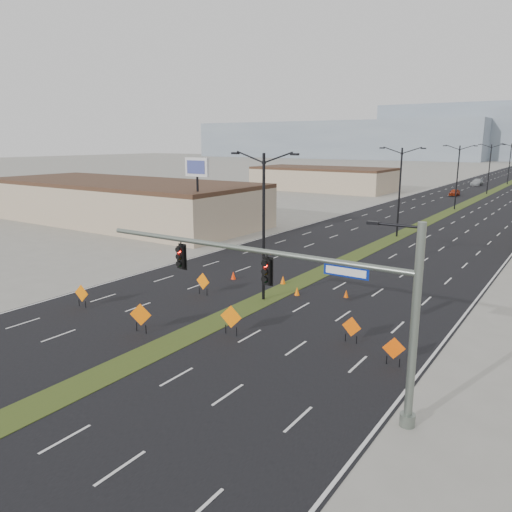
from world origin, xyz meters
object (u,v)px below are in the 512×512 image
Objects in this scene: construction_sign_4 at (352,328)px; cone_2 at (297,291)px; car_far at (477,182)px; streetlight_4 at (510,162)px; streetlight_0 at (264,223)px; cone_0 at (233,275)px; construction_sign_1 at (141,316)px; construction_sign_2 at (203,282)px; signal_mast at (304,288)px; construction_sign_3 at (231,318)px; cone_1 at (346,294)px; pole_sign_west at (197,174)px; streetlight_1 at (400,189)px; streetlight_2 at (457,175)px; construction_sign_0 at (82,294)px; streetlight_3 at (489,167)px; cone_3 at (283,280)px; car_left at (454,192)px; construction_sign_5 at (394,349)px.

construction_sign_4 reaches higher than cone_2.
streetlight_4 is at bearing 53.91° from car_far.
cone_0 is at bearing 147.93° from streetlight_0.
construction_sign_2 is at bearing 80.72° from construction_sign_1.
car_far is 109.03m from construction_sign_4.
streetlight_4 reaches higher than cone_2.
signal_mast is 9.33× the size of construction_sign_1.
construction_sign_4 is at bearing -85.99° from streetlight_4.
cone_2 is (1.44, 2.18, -5.10)m from streetlight_0.
streetlight_0 is 5.74× the size of construction_sign_1.
cone_1 is at bearing 65.83° from construction_sign_3.
streetlight_1 is at bearing 41.50° from pole_sign_west.
streetlight_0 is 7.79m from cone_1.
pole_sign_west is at bearing 156.77° from cone_1.
streetlight_2 is at bearing 90.00° from streetlight_1.
car_far is (-5.76, 48.52, -4.65)m from streetlight_2.
streetlight_3 is at bearing 78.58° from construction_sign_0.
construction_sign_4 is 2.16× the size of cone_3.
construction_sign_2 is at bearing -121.28° from cone_3.
construction_sign_3 is (6.77, -83.34, 0.37)m from car_left.
streetlight_4 is 113.65m from construction_sign_2.
streetlight_0 is 15.89× the size of cone_2.
cone_0 is (-13.39, 13.03, -4.46)m from signal_mast.
construction_sign_3 is at bearing 2.55° from construction_sign_0.
construction_sign_5 is at bearing -37.58° from cone_2.
construction_sign_4 is (10.62, 5.37, -0.16)m from construction_sign_1.
construction_sign_4 is at bearing -84.72° from streetlight_3.
signal_mast is 9.26× the size of construction_sign_3.
streetlight_2 is (-8.56, 66.00, 0.63)m from signal_mast.
streetlight_1 is 1.00× the size of streetlight_3.
construction_sign_1 is at bearing -73.44° from construction_sign_2.
cone_0 is (-4.84, -24.97, -5.09)m from streetlight_1.
car_far is 112.60m from construction_sign_0.
construction_sign_2 reaches higher than cone_3.
streetlight_4 reaches higher than construction_sign_5.
construction_sign_5 is at bearing -79.82° from car_far.
cone_1 is (-6.41, 8.82, -0.58)m from construction_sign_5.
streetlight_2 is at bearing 84.78° from cone_0.
construction_sign_5 is 2.64× the size of cone_1.
cone_1 is (4.56, -108.33, -5.14)m from streetlight_4.
cone_1 is at bearing 117.68° from construction_sign_4.
streetlight_1 and streetlight_3 have the same top height.
car_far is 106.01m from construction_sign_2.
construction_sign_3 is (2.00, -62.41, -4.38)m from streetlight_2.
construction_sign_1 is (-2.52, -93.00, -4.39)m from streetlight_3.
cone_2 is at bearing -154.39° from cone_1.
construction_sign_1 is 2.62× the size of cone_0.
construction_sign_3 reaches higher than cone_1.
streetlight_1 is at bearing 70.06° from construction_sign_0.
streetlight_4 is 10.52m from car_far.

